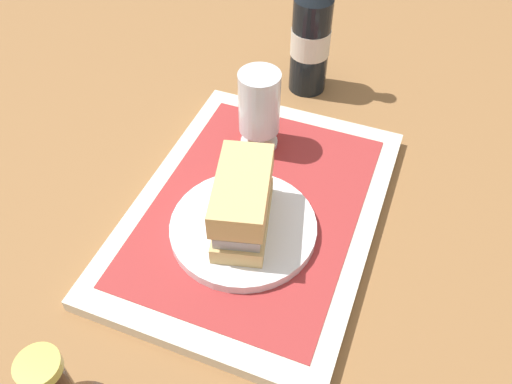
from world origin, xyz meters
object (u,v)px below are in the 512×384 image
object	(u,v)px
sandwich	(243,200)
beer_glass	(259,107)
plate	(244,228)
beer_bottle	(311,34)

from	to	relation	value
sandwich	beer_glass	distance (m)	0.17
sandwich	plate	bearing A→B (deg)	180.00
beer_glass	beer_bottle	size ratio (longest dim) A/B	0.47
beer_glass	beer_bottle	xyz separation A→B (m)	(0.19, -0.02, 0.01)
sandwich	beer_glass	world-z (taller)	beer_glass
plate	beer_glass	size ratio (longest dim) A/B	1.52
beer_glass	sandwich	bearing A→B (deg)	-165.83
plate	beer_glass	xyz separation A→B (m)	(0.17, 0.04, 0.06)
plate	sandwich	xyz separation A→B (m)	(0.00, 0.00, 0.05)
sandwich	beer_bottle	size ratio (longest dim) A/B	0.53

